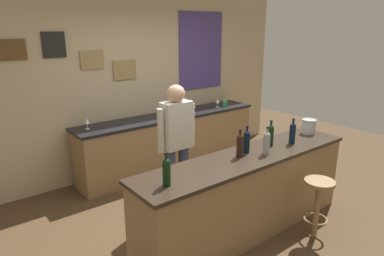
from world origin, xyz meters
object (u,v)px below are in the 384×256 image
at_px(wine_glass_d, 218,101).
at_px(wine_glass_a, 87,121).
at_px(bar_stool, 318,199).
at_px(wine_bottle_b, 240,145).
at_px(wine_bottle_e, 271,134).
at_px(wine_glass_b, 167,110).
at_px(bartender, 177,142).
at_px(wine_bottle_c, 247,141).
at_px(wine_bottle_f, 292,132).
at_px(coffee_mug, 225,103).
at_px(wine_bottle_a, 167,171).
at_px(wine_glass_c, 193,106).
at_px(wine_bottle_d, 267,142).
at_px(ice_bucket, 309,126).

bearing_deg(wine_glass_d, wine_glass_a, 177.20).
height_order(bar_stool, wine_bottle_b, wine_bottle_b).
bearing_deg(wine_bottle_e, wine_glass_b, 94.29).
xyz_separation_m(bartender, wine_bottle_e, (0.80, -0.75, 0.12)).
relative_size(bartender, wine_bottle_c, 5.29).
distance_m(wine_bottle_f, coffee_mug, 2.19).
relative_size(wine_bottle_a, wine_glass_a, 1.97).
bearing_deg(wine_bottle_e, wine_bottle_f, -22.34).
bearing_deg(wine_bottle_e, bar_stool, -82.82).
bearing_deg(wine_bottle_a, coffee_mug, 37.90).
bearing_deg(wine_bottle_e, wine_bottle_b, -176.65).
relative_size(bar_stool, wine_bottle_f, 2.22).
height_order(wine_bottle_e, wine_glass_a, wine_bottle_e).
distance_m(wine_bottle_f, wine_glass_c, 2.01).
height_order(wine_bottle_b, wine_glass_c, wine_bottle_b).
bearing_deg(bartender, wine_bottle_e, -43.18).
distance_m(wine_bottle_e, wine_glass_b, 1.92).
distance_m(bar_stool, wine_bottle_d, 0.83).
distance_m(wine_bottle_b, wine_glass_b, 1.98).
distance_m(bartender, bar_stool, 1.70).
bearing_deg(wine_glass_c, wine_glass_d, 2.74).
bearing_deg(wine_bottle_f, wine_glass_a, 127.55).
xyz_separation_m(bartender, wine_glass_d, (1.73, 1.18, 0.07)).
distance_m(wine_bottle_a, wine_bottle_b, 1.00).
height_order(wine_bottle_b, coffee_mug, wine_bottle_b).
xyz_separation_m(wine_glass_c, wine_glass_d, (0.56, 0.03, 0.00)).
bearing_deg(wine_bottle_f, bartender, 141.10).
bearing_deg(wine_bottle_c, wine_glass_a, 116.22).
relative_size(wine_bottle_e, coffee_mug, 2.45).
distance_m(wine_bottle_c, wine_glass_c, 2.03).
bearing_deg(bar_stool, ice_bucket, 42.23).
height_order(wine_bottle_b, wine_glass_d, wine_bottle_b).
relative_size(wine_bottle_c, wine_bottle_f, 1.00).
relative_size(wine_bottle_b, ice_bucket, 1.63).
xyz_separation_m(wine_glass_b, wine_glass_c, (0.51, -0.02, 0.00)).
relative_size(bartender, coffee_mug, 12.96).
relative_size(wine_bottle_e, wine_glass_d, 1.97).
relative_size(wine_bottle_a, wine_bottle_e, 1.00).
bearing_deg(wine_glass_d, wine_bottle_d, -119.59).
bearing_deg(wine_bottle_f, wine_glass_b, 101.44).
height_order(wine_bottle_e, wine_glass_c, wine_bottle_e).
xyz_separation_m(wine_bottle_e, wine_glass_a, (-1.38, 2.04, -0.05)).
xyz_separation_m(wine_bottle_f, wine_glass_d, (0.66, 2.03, -0.05)).
height_order(wine_bottle_a, wine_bottle_e, same).
bearing_deg(wine_glass_b, wine_bottle_b, -101.45).
bearing_deg(bartender, wine_bottle_b, -71.50).
xyz_separation_m(wine_bottle_e, ice_bucket, (0.78, 0.01, -0.04)).
distance_m(wine_bottle_d, wine_bottle_e, 0.29).
distance_m(bartender, wine_bottle_e, 1.10).
xyz_separation_m(ice_bucket, wine_glass_c, (-0.42, 1.89, -0.01)).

